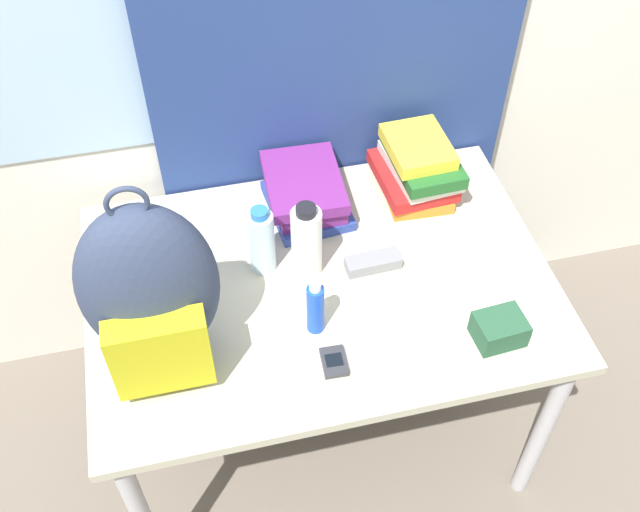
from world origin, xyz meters
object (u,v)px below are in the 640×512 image
(water_bottle, at_px, (262,241))
(sports_bottle, at_px, (307,241))
(book_stack_center, at_px, (417,167))
(sunglasses_case, at_px, (373,263))
(backpack, at_px, (150,293))
(camera_pouch, at_px, (499,329))
(sunscreen_bottle, at_px, (315,308))
(book_stack_left, at_px, (305,192))
(cell_phone, at_px, (334,362))

(water_bottle, bearing_deg, sports_bottle, -18.12)
(book_stack_center, height_order, sunglasses_case, book_stack_center)
(backpack, relative_size, water_bottle, 2.55)
(water_bottle, bearing_deg, camera_pouch, -34.95)
(sports_bottle, bearing_deg, book_stack_center, 31.54)
(water_bottle, bearing_deg, sunscreen_bottle, -68.66)
(backpack, bearing_deg, book_stack_left, 43.17)
(backpack, distance_m, book_stack_left, 0.64)
(water_bottle, height_order, cell_phone, water_bottle)
(sunglasses_case, bearing_deg, camera_pouch, -51.27)
(book_stack_center, distance_m, camera_pouch, 0.57)
(backpack, distance_m, sunscreen_bottle, 0.41)
(backpack, xyz_separation_m, cell_phone, (0.40, -0.13, -0.23))
(sports_bottle, xyz_separation_m, camera_pouch, (0.42, -0.33, -0.08))
(cell_phone, relative_size, sunglasses_case, 0.57)
(book_stack_center, distance_m, sunglasses_case, 0.35)
(book_stack_center, distance_m, sports_bottle, 0.45)
(water_bottle, bearing_deg, backpack, -142.17)
(book_stack_left, xyz_separation_m, camera_pouch, (0.37, -0.57, -0.02))
(book_stack_left, distance_m, book_stack_center, 0.34)
(book_stack_left, bearing_deg, water_bottle, -129.21)
(cell_phone, xyz_separation_m, camera_pouch, (0.42, -0.02, 0.03))
(backpack, distance_m, book_stack_center, 0.90)
(book_stack_left, relative_size, cell_phone, 3.31)
(sports_bottle, relative_size, sunglasses_case, 1.55)
(backpack, xyz_separation_m, book_stack_left, (0.45, 0.42, -0.17))
(sports_bottle, xyz_separation_m, sunscreen_bottle, (-0.02, -0.20, -0.03))
(sunscreen_bottle, distance_m, cell_phone, 0.14)
(sunscreen_bottle, bearing_deg, sunglasses_case, 39.59)
(sports_bottle, bearing_deg, cell_phone, -90.51)
(sunglasses_case, bearing_deg, sunscreen_bottle, -140.41)
(cell_phone, distance_m, sunglasses_case, 0.33)
(backpack, relative_size, cell_phone, 6.29)
(backpack, xyz_separation_m, sports_bottle, (0.40, 0.19, -0.12))
(book_stack_left, distance_m, camera_pouch, 0.68)
(book_stack_center, distance_m, sunscreen_bottle, 0.59)
(book_stack_left, relative_size, sunglasses_case, 1.90)
(book_stack_center, xyz_separation_m, cell_phone, (-0.39, -0.55, -0.08))
(book_stack_center, bearing_deg, backpack, -151.74)
(backpack, distance_m, sunglasses_case, 0.63)
(camera_pouch, bearing_deg, book_stack_left, 122.92)
(book_stack_left, relative_size, water_bottle, 1.35)
(book_stack_left, height_order, cell_phone, book_stack_left)
(sunscreen_bottle, distance_m, sunglasses_case, 0.26)
(book_stack_left, distance_m, water_bottle, 0.26)
(book_stack_left, xyz_separation_m, sunscreen_bottle, (-0.07, -0.43, 0.02))
(sports_bottle, height_order, cell_phone, sports_bottle)
(camera_pouch, bearing_deg, backpack, 169.82)
(sports_bottle, relative_size, camera_pouch, 1.84)
(book_stack_center, bearing_deg, cell_phone, -125.12)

